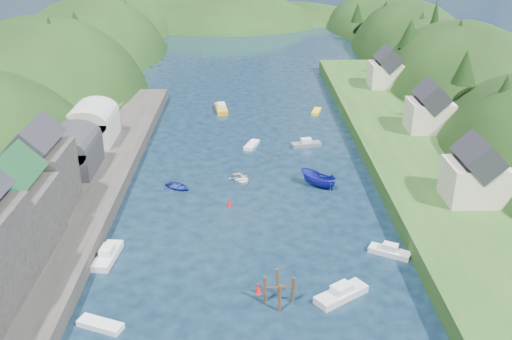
{
  "coord_description": "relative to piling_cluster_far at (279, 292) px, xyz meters",
  "views": [
    {
      "loc": [
        -1.02,
        -41.63,
        34.67
      ],
      "look_at": [
        0.0,
        28.0,
        4.0
      ],
      "focal_mm": 40.0,
      "sensor_mm": 36.0,
      "label": 1
    }
  ],
  "objects": [
    {
      "name": "quay_left",
      "position": [
        -25.91,
        15.31,
        -0.16
      ],
      "size": [
        12.0,
        110.0,
        2.0
      ],
      "primitive_type": "cube",
      "color": "#2D2B28",
      "rests_on": "ground"
    },
    {
      "name": "hillside_left",
      "position": [
        -46.91,
        70.31,
        -9.19
      ],
      "size": [
        44.0,
        245.56,
        52.0
      ],
      "color": "black",
      "rests_on": "ground"
    },
    {
      "name": "hill_trees",
      "position": [
        -0.9,
        59.9,
        9.91
      ],
      "size": [
        90.86,
        148.71,
        12.96
      ],
      "color": "black",
      "rests_on": "ground"
    },
    {
      "name": "ground",
      "position": [
        -1.91,
        45.31,
        -1.16
      ],
      "size": [
        600.0,
        600.0,
        0.0
      ],
      "primitive_type": "plane",
      "color": "black",
      "rests_on": "ground"
    },
    {
      "name": "piling_cluster_far",
      "position": [
        0.0,
        0.0,
        0.0
      ],
      "size": [
        3.28,
        3.06,
        3.45
      ],
      "color": "#382314",
      "rests_on": "ground"
    },
    {
      "name": "channel_buoy_near",
      "position": [
        -2.03,
        1.54,
        -0.68
      ],
      "size": [
        0.7,
        0.7,
        1.1
      ],
      "color": "red",
      "rests_on": "ground"
    },
    {
      "name": "far_hills",
      "position": [
        -0.69,
        169.32,
        -11.96
      ],
      "size": [
        103.0,
        68.0,
        44.0
      ],
      "color": "black",
      "rests_on": "ground"
    },
    {
      "name": "channel_buoy_far",
      "position": [
        -5.44,
        20.63,
        -0.68
      ],
      "size": [
        0.7,
        0.7,
        1.1
      ],
      "color": "red",
      "rests_on": "ground"
    },
    {
      "name": "boat_sheds",
      "position": [
        -27.91,
        34.31,
        4.11
      ],
      "size": [
        7.0,
        21.0,
        7.5
      ],
      "color": "#2D2D30",
      "rests_on": "quay_left"
    },
    {
      "name": "moored_boats",
      "position": [
        -4.86,
        17.58,
        -0.49
      ],
      "size": [
        35.26,
        79.89,
        2.38
      ],
      "color": "slate",
      "rests_on": "ground"
    },
    {
      "name": "right_bank_cottages",
      "position": [
        26.09,
        43.65,
        4.68
      ],
      "size": [
        9.0,
        59.24,
        8.41
      ],
      "color": "beige",
      "rests_on": "terrace_right"
    },
    {
      "name": "hillside_right",
      "position": [
        43.09,
        70.31,
        -8.57
      ],
      "size": [
        36.0,
        245.56,
        48.0
      ],
      "color": "black",
      "rests_on": "ground"
    },
    {
      "name": "terrace_left_grass",
      "position": [
        -32.91,
        15.31,
        0.09
      ],
      "size": [
        12.0,
        110.0,
        2.5
      ],
      "primitive_type": "cube",
      "color": "#234719",
      "rests_on": "ground"
    },
    {
      "name": "terrace_right",
      "position": [
        23.09,
        35.31,
        0.04
      ],
      "size": [
        16.0,
        120.0,
        2.4
      ],
      "primitive_type": "cube",
      "color": "#234719",
      "rests_on": "ground"
    }
  ]
}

